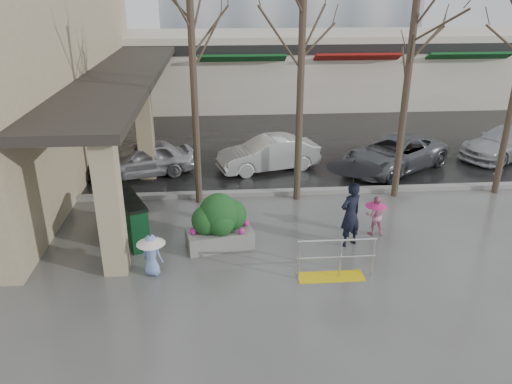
{
  "coord_description": "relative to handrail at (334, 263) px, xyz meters",
  "views": [
    {
      "loc": [
        -1.31,
        -11.36,
        6.57
      ],
      "look_at": [
        -0.34,
        1.17,
        1.3
      ],
      "focal_mm": 35.0,
      "sensor_mm": 36.0,
      "label": 1
    }
  ],
  "objects": [
    {
      "name": "pillar_back",
      "position": [
        -5.26,
        7.2,
        1.37
      ],
      "size": [
        0.55,
        0.55,
        3.5
      ],
      "primitive_type": "cube",
      "color": "tan",
      "rests_on": "ground"
    },
    {
      "name": "ground",
      "position": [
        -1.36,
        1.2,
        -0.38
      ],
      "size": [
        120.0,
        120.0,
        0.0
      ],
      "primitive_type": "plane",
      "color": "#51514F",
      "rests_on": "ground"
    },
    {
      "name": "child_blue",
      "position": [
        -4.36,
        0.47,
        0.28
      ],
      "size": [
        0.7,
        0.7,
        1.07
      ],
      "rotation": [
        0.0,
        0.0,
        2.73
      ],
      "color": "#7893D6",
      "rests_on": "ground"
    },
    {
      "name": "car_b",
      "position": [
        -0.81,
        7.66,
        0.25
      ],
      "size": [
        4.04,
        2.3,
        1.26
      ],
      "primitive_type": "imported",
      "rotation": [
        0.0,
        0.0,
        -1.3
      ],
      "color": "silver",
      "rests_on": "ground"
    },
    {
      "name": "storefront_row",
      "position": [
        0.64,
        19.17,
        1.64
      ],
      "size": [
        34.0,
        6.74,
        4.0
      ],
      "color": "beige",
      "rests_on": "ground"
    },
    {
      "name": "car_c",
      "position": [
        3.92,
        7.29,
        0.25
      ],
      "size": [
        4.93,
        4.27,
        1.26
      ],
      "primitive_type": "imported",
      "rotation": [
        0.0,
        0.0,
        -0.98
      ],
      "color": "slate",
      "rests_on": "ground"
    },
    {
      "name": "near_building",
      "position": [
        -10.36,
        9.2,
        3.62
      ],
      "size": [
        6.0,
        18.0,
        8.0
      ],
      "primitive_type": "cube",
      "color": "tan",
      "rests_on": "ground"
    },
    {
      "name": "handrail",
      "position": [
        0.0,
        0.0,
        0.0
      ],
      "size": [
        1.9,
        0.5,
        1.03
      ],
      "color": "yellow",
      "rests_on": "ground"
    },
    {
      "name": "street_asphalt",
      "position": [
        -1.36,
        23.2,
        -0.37
      ],
      "size": [
        120.0,
        36.0,
        0.01
      ],
      "primitive_type": "cube",
      "color": "black",
      "rests_on": "ground"
    },
    {
      "name": "planter",
      "position": [
        -2.72,
        1.78,
        0.35
      ],
      "size": [
        1.88,
        1.21,
        1.52
      ],
      "rotation": [
        0.0,
        0.0,
        0.21
      ],
      "color": "slate",
      "rests_on": "ground"
    },
    {
      "name": "car_a",
      "position": [
        -5.47,
        7.39,
        0.25
      ],
      "size": [
        3.97,
        2.49,
        1.26
      ],
      "primitive_type": "imported",
      "rotation": [
        0.0,
        0.0,
        -1.28
      ],
      "color": "#B2B1B6",
      "rests_on": "ground"
    },
    {
      "name": "tree_midwest",
      "position": [
        -0.16,
        4.8,
        4.86
      ],
      "size": [
        3.2,
        3.2,
        7.0
      ],
      "color": "#382B21",
      "rests_on": "ground"
    },
    {
      "name": "news_boxes",
      "position": [
        -5.19,
        2.51,
        0.25
      ],
      "size": [
        1.34,
        2.24,
        1.24
      ],
      "rotation": [
        0.0,
        0.0,
        0.41
      ],
      "color": "#0E3E1E",
      "rests_on": "ground"
    },
    {
      "name": "tree_west",
      "position": [
        -3.36,
        4.8,
        4.71
      ],
      "size": [
        3.2,
        3.2,
        6.8
      ],
      "color": "#382B21",
      "rests_on": "ground"
    },
    {
      "name": "pillar_front",
      "position": [
        -5.26,
        0.7,
        1.37
      ],
      "size": [
        0.55,
        0.55,
        3.5
      ],
      "primitive_type": "cube",
      "color": "tan",
      "rests_on": "ground"
    },
    {
      "name": "car_d",
      "position": [
        8.98,
        8.36,
        0.25
      ],
      "size": [
        4.68,
        3.44,
        1.26
      ],
      "primitive_type": "imported",
      "rotation": [
        0.0,
        0.0,
        -1.13
      ],
      "color": "#B1B2B6",
      "rests_on": "ground"
    },
    {
      "name": "curb",
      "position": [
        -1.36,
        5.2,
        -0.3
      ],
      "size": [
        120.0,
        0.3,
        0.15
      ],
      "primitive_type": "cube",
      "color": "gray",
      "rests_on": "ground"
    },
    {
      "name": "tree_mideast",
      "position": [
        3.14,
        4.8,
        4.48
      ],
      "size": [
        3.2,
        3.2,
        6.5
      ],
      "color": "#382B21",
      "rests_on": "ground"
    },
    {
      "name": "child_pink",
      "position": [
        1.64,
        2.16,
        0.27
      ],
      "size": [
        0.61,
        0.61,
        1.14
      ],
      "rotation": [
        0.0,
        0.0,
        3.03
      ],
      "color": "pink",
      "rests_on": "ground"
    },
    {
      "name": "canopy_slab",
      "position": [
        -6.16,
        9.2,
        3.25
      ],
      "size": [
        2.8,
        18.0,
        0.25
      ],
      "primitive_type": "cube",
      "color": "#2D2823",
      "rests_on": "pillar_front"
    },
    {
      "name": "woman",
      "position": [
        0.76,
        1.58,
        1.12
      ],
      "size": [
        1.44,
        1.44,
        2.45
      ],
      "rotation": [
        0.0,
        0.0,
        3.62
      ],
      "color": "black",
      "rests_on": "ground"
    }
  ]
}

